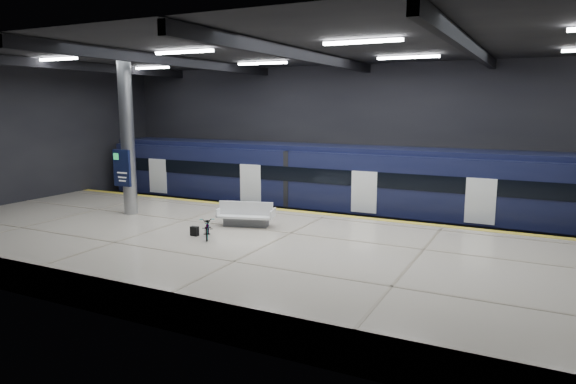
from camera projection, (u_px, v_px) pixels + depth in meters
The scene contains 10 objects.
ground at pixel (302, 254), 20.58m from camera, with size 30.00×30.00×0.00m, color black.
room_shell at pixel (302, 110), 19.63m from camera, with size 30.10×16.10×8.05m.
platform at pixel (272, 257), 18.29m from camera, with size 30.00×11.00×1.10m, color #BEB1A0.
safety_strip at pixel (328, 214), 22.82m from camera, with size 30.00×0.40×0.01m, color gold.
rails at pixel (349, 224), 25.42m from camera, with size 30.00×1.52×0.16m.
train at pixel (350, 185), 25.08m from camera, with size 29.40×2.84×3.79m.
bench at pixel (246, 217), 20.58m from camera, with size 2.44×1.53×1.00m.
bicycle at pixel (208, 227), 18.78m from camera, with size 0.53×1.53×0.80m, color #99999E.
pannier_bag at pixel (195, 231), 19.08m from camera, with size 0.30×0.18×0.35m, color black.
info_column at pixel (127, 138), 22.46m from camera, with size 0.90×0.78×6.90m.
Camera 1 is at (8.39, -18.02, 5.92)m, focal length 32.00 mm.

